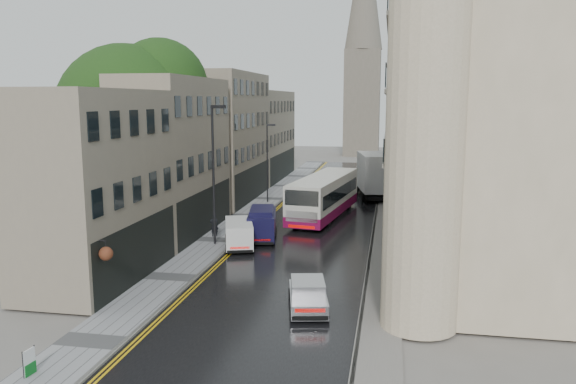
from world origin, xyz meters
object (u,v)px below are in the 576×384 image
(tree_far, at_px, (196,136))
(estate_sign, at_px, (29,362))
(lamp_post_far, at_px, (267,164))
(navy_van, at_px, (248,228))
(silver_hatchback, at_px, (292,305))
(pedestrian, at_px, (214,225))
(lamp_post_near, at_px, (213,176))
(white_van, at_px, (227,240))
(cream_bus, at_px, (296,203))
(tree_near, at_px, (128,138))
(white_lorry, at_px, (363,178))

(tree_far, height_order, estate_sign, tree_far)
(lamp_post_far, bearing_deg, navy_van, -99.12)
(tree_far, relative_size, navy_van, 2.75)
(silver_hatchback, relative_size, pedestrian, 2.37)
(pedestrian, relative_size, lamp_post_near, 0.17)
(white_van, distance_m, lamp_post_far, 17.97)
(cream_bus, relative_size, estate_sign, 13.43)
(white_van, xyz_separation_m, lamp_post_far, (-1.33, 17.70, 2.81))
(tree_near, xyz_separation_m, lamp_post_far, (6.87, 13.96, -3.21))
(tree_near, bearing_deg, silver_hatchback, -44.07)
(lamp_post_near, relative_size, estate_sign, 9.76)
(tree_far, bearing_deg, pedestrian, -65.68)
(pedestrian, height_order, lamp_post_far, lamp_post_far)
(silver_hatchback, bearing_deg, lamp_post_far, 93.31)
(silver_hatchback, height_order, white_van, white_van)
(tree_far, distance_m, white_van, 19.26)
(pedestrian, height_order, lamp_post_near, lamp_post_near)
(tree_far, relative_size, silver_hatchback, 3.32)
(estate_sign, bearing_deg, white_lorry, 82.43)
(tree_far, distance_m, estate_sign, 34.32)
(pedestrian, bearing_deg, white_van, 96.87)
(tree_near, distance_m, white_van, 10.84)
(navy_van, distance_m, pedestrian, 3.18)
(white_van, relative_size, lamp_post_near, 0.44)
(navy_van, xyz_separation_m, lamp_post_far, (-2.10, 15.30, 2.56))
(tree_far, height_order, lamp_post_far, tree_far)
(lamp_post_far, bearing_deg, estate_sign, -108.36)
(lamp_post_near, bearing_deg, navy_van, 24.47)
(white_lorry, height_order, navy_van, white_lorry)
(white_lorry, relative_size, estate_sign, 9.14)
(cream_bus, relative_size, navy_van, 2.75)
(tree_far, height_order, lamp_post_near, tree_far)
(tree_far, height_order, silver_hatchback, tree_far)
(white_van, relative_size, navy_van, 0.88)
(tree_near, xyz_separation_m, cream_bus, (11.05, 5.35, -5.22))
(estate_sign, bearing_deg, pedestrian, 96.74)
(white_lorry, distance_m, estate_sign, 38.08)
(tree_near, distance_m, lamp_post_far, 15.89)
(lamp_post_far, distance_m, estate_sign, 34.48)
(white_lorry, bearing_deg, lamp_post_near, -126.44)
(tree_far, xyz_separation_m, lamp_post_far, (6.57, 0.96, -2.50))
(navy_van, bearing_deg, estate_sign, -109.05)
(cream_bus, distance_m, white_van, 9.57)
(silver_hatchback, distance_m, estate_sign, 10.51)
(lamp_post_near, xyz_separation_m, estate_sign, (-0.77, -18.50, -4.07))
(lamp_post_near, bearing_deg, estate_sign, -81.53)
(lamp_post_far, bearing_deg, silver_hatchback, -92.27)
(tree_near, xyz_separation_m, estate_sign, (6.02, -20.37, -6.36))
(white_lorry, bearing_deg, lamp_post_far, -174.85)
(silver_hatchback, distance_m, white_van, 11.54)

